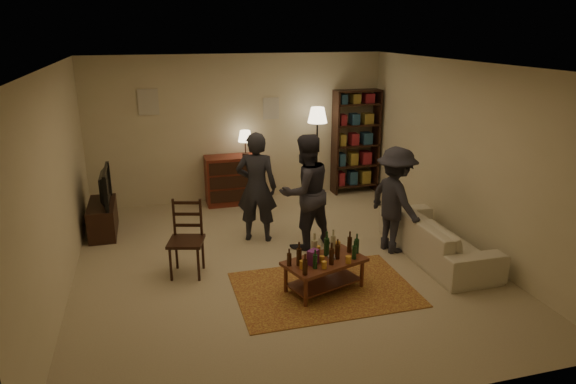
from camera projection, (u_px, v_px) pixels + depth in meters
name	position (u px, v px, depth m)	size (l,w,h in m)	color
floor	(281.00, 262.00, 7.19)	(6.00, 6.00, 0.00)	#C6B793
room_shell	(203.00, 105.00, 9.20)	(6.00, 6.00, 6.00)	beige
rug	(324.00, 289.00, 6.45)	(2.20, 1.50, 0.01)	maroon
coffee_table	(324.00, 262.00, 6.33)	(1.11, 0.83, 0.75)	brown
dining_chair	(187.00, 235.00, 6.74)	(0.55, 0.55, 1.02)	black
tv_stand	(102.00, 210.00, 8.10)	(0.40, 1.00, 1.06)	black
dresser	(233.00, 179.00, 9.49)	(1.00, 0.50, 1.36)	maroon
bookshelf	(356.00, 141.00, 9.99)	(0.90, 0.34, 2.02)	black
floor_lamp	(317.00, 122.00, 9.42)	(0.36, 0.36, 1.75)	black
sofa	(437.00, 237.00, 7.29)	(2.08, 0.81, 0.61)	beige
person_left	(257.00, 187.00, 7.73)	(0.62, 0.40, 1.69)	#212228
person_right	(305.00, 192.00, 7.48)	(0.83, 0.65, 1.71)	#2B2A32
person_by_sofa	(395.00, 200.00, 7.36)	(1.00, 0.58, 1.55)	#25252D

